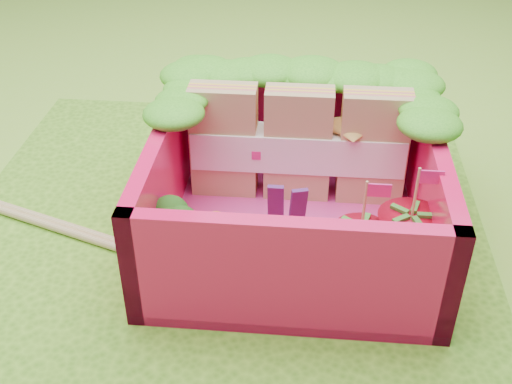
{
  "coord_description": "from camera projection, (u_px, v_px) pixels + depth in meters",
  "views": [
    {
      "loc": [
        0.41,
        -2.53,
        1.97
      ],
      "look_at": [
        0.18,
        -0.07,
        0.28
      ],
      "focal_mm": 45.0,
      "sensor_mm": 36.0,
      "label": 1
    }
  ],
  "objects": [
    {
      "name": "ground",
      "position": [
        222.0,
        228.0,
        3.22
      ],
      "size": [
        14.0,
        14.0,
        0.0
      ],
      "primitive_type": "plane",
      "color": "#8AC738",
      "rests_on": "ground"
    },
    {
      "name": "placemat",
      "position": [
        222.0,
        226.0,
        3.21
      ],
      "size": [
        2.6,
        2.6,
        0.03
      ],
      "primitive_type": "cube",
      "color": "#4F9120",
      "rests_on": "ground"
    },
    {
      "name": "bento_floor",
      "position": [
        293.0,
        232.0,
        3.11
      ],
      "size": [
        1.3,
        1.3,
        0.05
      ],
      "primitive_type": "cube",
      "color": "#E23996",
      "rests_on": "placemat"
    },
    {
      "name": "bento_box",
      "position": [
        295.0,
        190.0,
        2.97
      ],
      "size": [
        1.3,
        1.3,
        0.55
      ],
      "color": "#FF1558",
      "rests_on": "placemat"
    },
    {
      "name": "lettuce_ruffle",
      "position": [
        301.0,
        79.0,
        3.19
      ],
      "size": [
        1.43,
        0.83,
        0.11
      ],
      "color": "#30971B",
      "rests_on": "bento_box"
    },
    {
      "name": "sandwich_stack",
      "position": [
        299.0,
        145.0,
        3.19
      ],
      "size": [
        1.07,
        0.18,
        0.58
      ],
      "color": "tan",
      "rests_on": "bento_floor"
    },
    {
      "name": "broccoli",
      "position": [
        173.0,
        232.0,
        2.76
      ],
      "size": [
        0.31,
        0.31,
        0.27
      ],
      "color": "#5A9046",
      "rests_on": "bento_floor"
    },
    {
      "name": "carrot_sticks",
      "position": [
        229.0,
        243.0,
        2.79
      ],
      "size": [
        0.19,
        0.07,
        0.27
      ],
      "color": "orange",
      "rests_on": "bento_floor"
    },
    {
      "name": "purple_wedges",
      "position": [
        286.0,
        218.0,
        2.84
      ],
      "size": [
        0.16,
        0.05,
        0.38
      ],
      "color": "#4F1958",
      "rests_on": "bento_floor"
    },
    {
      "name": "strawberry_left",
      "position": [
        359.0,
        250.0,
        2.76
      ],
      "size": [
        0.24,
        0.24,
        0.48
      ],
      "color": "red",
      "rests_on": "bento_floor"
    },
    {
      "name": "strawberry_right",
      "position": [
        407.0,
        242.0,
        2.77
      ],
      "size": [
        0.29,
        0.29,
        0.53
      ],
      "color": "red",
      "rests_on": "bento_floor"
    },
    {
      "name": "snap_peas",
      "position": [
        365.0,
        253.0,
        2.9
      ],
      "size": [
        0.64,
        0.53,
        0.05
      ],
      "color": "green",
      "rests_on": "bento_floor"
    },
    {
      "name": "chopsticks",
      "position": [
        29.0,
        216.0,
        3.22
      ],
      "size": [
        2.02,
        0.76,
        0.04
      ],
      "color": "tan",
      "rests_on": "placemat"
    }
  ]
}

